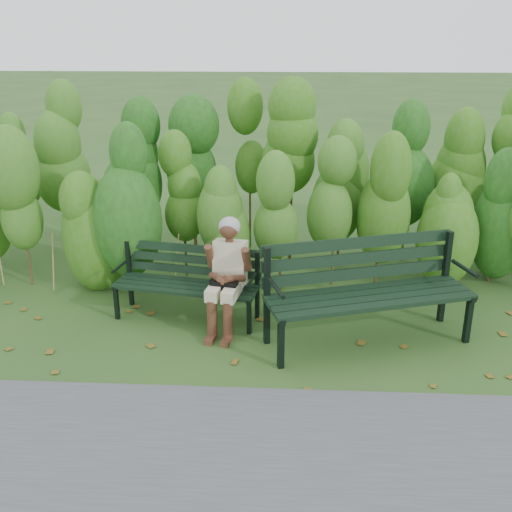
{
  "coord_description": "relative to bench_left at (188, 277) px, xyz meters",
  "views": [
    {
      "loc": [
        0.32,
        -5.39,
        2.94
      ],
      "look_at": [
        0.0,
        0.35,
        0.75
      ],
      "focal_mm": 42.0,
      "sensor_mm": 36.0,
      "label": 1
    }
  ],
  "objects": [
    {
      "name": "leaf_litter",
      "position": [
        0.19,
        -0.49,
        -0.45
      ],
      "size": [
        5.79,
        1.99,
        0.01
      ],
      "color": "brown",
      "rests_on": "ground"
    },
    {
      "name": "hedge_band",
      "position": [
        0.73,
        1.4,
        0.81
      ],
      "size": [
        11.04,
        1.67,
        2.42
      ],
      "color": "#47381E",
      "rests_on": "ground"
    },
    {
      "name": "bench_left",
      "position": [
        0.0,
        0.0,
        0.0
      ],
      "size": [
        1.6,
        0.76,
        0.77
      ],
      "color": "black",
      "rests_on": "ground"
    },
    {
      "name": "bench_right",
      "position": [
        1.82,
        -0.41,
        0.14
      ],
      "size": [
        2.12,
        1.24,
        1.01
      ],
      "color": "black",
      "rests_on": "ground"
    },
    {
      "name": "seated_woman",
      "position": [
        0.44,
        -0.24,
        0.2
      ],
      "size": [
        0.5,
        0.73,
        1.17
      ],
      "color": "#C7B593",
      "rests_on": "ground"
    },
    {
      "name": "footpath",
      "position": [
        0.73,
        -2.66,
        -0.45
      ],
      "size": [
        60.0,
        2.5,
        0.01
      ],
      "primitive_type": "cube",
      "color": "#474749",
      "rests_on": "ground"
    },
    {
      "name": "ground",
      "position": [
        0.73,
        -0.46,
        -0.45
      ],
      "size": [
        80.0,
        80.0,
        0.0
      ],
      "primitive_type": "plane",
      "color": "#2B491E"
    }
  ]
}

